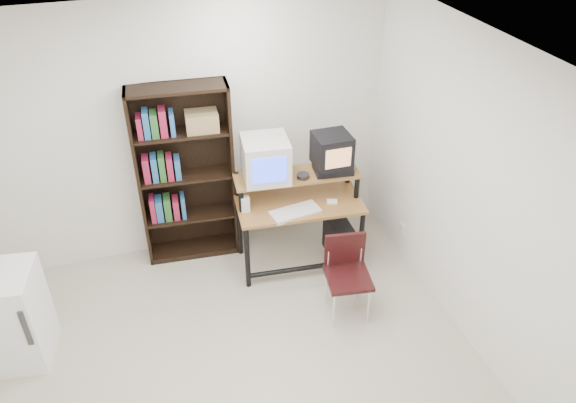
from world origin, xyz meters
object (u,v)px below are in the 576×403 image
object	(u,v)px
computer_desk	(299,205)
mini_fridge	(10,317)
crt_monitor	(266,159)
pc_tower	(339,239)
bookshelf	(185,173)
school_chair	(347,268)
crt_tv	(332,150)

from	to	relation	value
computer_desk	mini_fridge	world-z (taller)	computer_desk
crt_monitor	pc_tower	distance (m)	1.21
computer_desk	bookshelf	world-z (taller)	bookshelf
school_chair	mini_fridge	bearing A→B (deg)	-177.67
computer_desk	school_chair	size ratio (longest dim) A/B	1.62
crt_tv	school_chair	distance (m)	1.14
crt_monitor	bookshelf	xyz separation A→B (m)	(-0.72, 0.37, -0.23)
crt_tv	pc_tower	size ratio (longest dim) A/B	0.76
mini_fridge	computer_desk	bearing A→B (deg)	19.53
crt_monitor	school_chair	distance (m)	1.26
crt_tv	mini_fridge	bearing A→B (deg)	-169.58
pc_tower	bookshelf	size ratio (longest dim) A/B	0.24
crt_monitor	mini_fridge	xyz separation A→B (m)	(-2.36, -0.63, -0.73)
computer_desk	crt_tv	xyz separation A→B (m)	(0.35, 0.06, 0.52)
pc_tower	school_chair	world-z (taller)	school_chair
computer_desk	school_chair	distance (m)	0.84
crt_monitor	pc_tower	xyz separation A→B (m)	(0.71, -0.20, -0.96)
crt_tv	bookshelf	world-z (taller)	bookshelf
crt_tv	mini_fridge	distance (m)	3.13
crt_tv	mini_fridge	xyz separation A→B (m)	(-2.99, -0.55, -0.77)
pc_tower	school_chair	size ratio (longest dim) A/B	0.58
crt_monitor	crt_tv	bearing A→B (deg)	-1.30
crt_monitor	computer_desk	bearing A→B (deg)	-20.44
crt_tv	mini_fridge	world-z (taller)	crt_tv
mini_fridge	school_chair	bearing A→B (deg)	2.90
crt_tv	computer_desk	bearing A→B (deg)	-170.23
school_chair	crt_tv	bearing A→B (deg)	88.22
crt_monitor	school_chair	xyz separation A→B (m)	(0.48, -0.94, -0.70)
crt_tv	school_chair	bearing A→B (deg)	-100.23
bookshelf	mini_fridge	xyz separation A→B (m)	(-1.64, -1.00, -0.51)
computer_desk	school_chair	bearing A→B (deg)	-71.19
crt_monitor	school_chair	size ratio (longest dim) A/B	0.62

